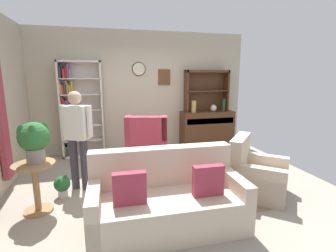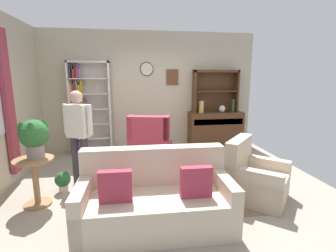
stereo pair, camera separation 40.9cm
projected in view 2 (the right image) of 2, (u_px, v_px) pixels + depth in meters
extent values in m
cube|color=#9E9384|center=(164.00, 184.00, 4.18)|extent=(5.40, 4.60, 0.02)
cube|color=#BCB299|center=(152.00, 92.00, 5.97)|extent=(5.00, 0.06, 2.80)
cylinder|color=beige|center=(147.00, 69.00, 5.80)|extent=(0.28, 0.03, 0.28)
torus|color=#382314|center=(147.00, 69.00, 5.80)|extent=(0.31, 0.02, 0.31)
cube|color=brown|center=(172.00, 77.00, 5.92)|extent=(0.28, 0.03, 0.36)
cube|color=#9E3847|center=(8.00, 104.00, 3.95)|extent=(0.08, 0.24, 2.30)
cube|color=#846651|center=(179.00, 191.00, 3.92)|extent=(2.46, 1.74, 0.01)
cube|color=silver|center=(71.00, 109.00, 5.57)|extent=(0.04, 0.30, 2.10)
cube|color=silver|center=(110.00, 108.00, 5.69)|extent=(0.04, 0.30, 2.10)
cube|color=silver|center=(88.00, 62.00, 5.43)|extent=(0.90, 0.30, 0.04)
cube|color=silver|center=(94.00, 152.00, 5.83)|extent=(0.90, 0.30, 0.04)
cube|color=silver|center=(92.00, 108.00, 5.77)|extent=(0.90, 0.01, 2.10)
cube|color=silver|center=(93.00, 138.00, 5.76)|extent=(0.86, 0.30, 0.02)
cube|color=#337247|center=(75.00, 148.00, 5.73)|extent=(0.03, 0.24, 0.21)
cube|color=#B22D33|center=(77.00, 148.00, 5.73)|extent=(0.03, 0.16, 0.20)
cube|color=#337247|center=(78.00, 146.00, 5.73)|extent=(0.04, 0.15, 0.27)
cube|color=#723F7F|center=(81.00, 146.00, 5.74)|extent=(0.04, 0.19, 0.27)
cube|color=silver|center=(92.00, 123.00, 5.70)|extent=(0.86, 0.30, 0.02)
cube|color=gold|center=(74.00, 132.00, 5.66)|extent=(0.04, 0.23, 0.26)
cube|color=#337247|center=(77.00, 132.00, 5.66)|extent=(0.04, 0.24, 0.28)
cube|color=#284C8C|center=(79.00, 132.00, 5.67)|extent=(0.04, 0.11, 0.26)
cube|color=gray|center=(80.00, 134.00, 5.68)|extent=(0.02, 0.19, 0.20)
cube|color=silver|center=(91.00, 109.00, 5.63)|extent=(0.86, 0.30, 0.02)
cube|color=#3F3833|center=(73.00, 118.00, 5.59)|extent=(0.04, 0.15, 0.24)
cube|color=#284C8C|center=(75.00, 119.00, 5.60)|extent=(0.02, 0.17, 0.22)
cube|color=gold|center=(77.00, 118.00, 5.60)|extent=(0.03, 0.13, 0.24)
cube|color=#CC7233|center=(79.00, 117.00, 5.61)|extent=(0.04, 0.13, 0.28)
cube|color=#CC7233|center=(81.00, 119.00, 5.62)|extent=(0.03, 0.11, 0.19)
cube|color=silver|center=(90.00, 94.00, 5.56)|extent=(0.86, 0.30, 0.02)
cube|color=#B22D33|center=(72.00, 102.00, 5.52)|extent=(0.04, 0.11, 0.29)
cube|color=#B22D33|center=(74.00, 103.00, 5.53)|extent=(0.02, 0.23, 0.24)
cube|color=gray|center=(76.00, 104.00, 5.54)|extent=(0.03, 0.13, 0.19)
cube|color=#723F7F|center=(77.00, 104.00, 5.55)|extent=(0.03, 0.20, 0.21)
cube|color=#723F7F|center=(79.00, 103.00, 5.55)|extent=(0.04, 0.12, 0.24)
cube|color=gray|center=(81.00, 103.00, 5.55)|extent=(0.04, 0.21, 0.25)
cube|color=gold|center=(83.00, 104.00, 5.56)|extent=(0.03, 0.12, 0.21)
cube|color=#723F7F|center=(85.00, 104.00, 5.57)|extent=(0.03, 0.14, 0.21)
cube|color=silver|center=(89.00, 79.00, 5.50)|extent=(0.86, 0.30, 0.02)
cube|color=#CC7233|center=(71.00, 88.00, 5.46)|extent=(0.04, 0.14, 0.23)
cube|color=#B22D33|center=(73.00, 89.00, 5.47)|extent=(0.03, 0.15, 0.20)
cube|color=#284C8C|center=(75.00, 88.00, 5.47)|extent=(0.03, 0.14, 0.26)
cube|color=gold|center=(76.00, 87.00, 5.47)|extent=(0.02, 0.12, 0.28)
cube|color=#CC7233|center=(78.00, 89.00, 5.48)|extent=(0.03, 0.20, 0.22)
cube|color=gold|center=(80.00, 89.00, 5.49)|extent=(0.03, 0.21, 0.19)
cube|color=gold|center=(81.00, 87.00, 5.49)|extent=(0.04, 0.12, 0.28)
cube|color=#284C8C|center=(70.00, 73.00, 5.39)|extent=(0.02, 0.14, 0.21)
cube|color=#3F3833|center=(71.00, 72.00, 5.39)|extent=(0.02, 0.21, 0.25)
cube|color=#3F3833|center=(72.00, 72.00, 5.40)|extent=(0.02, 0.13, 0.27)
cube|color=#B22D33|center=(74.00, 74.00, 5.41)|extent=(0.04, 0.24, 0.19)
cube|color=#B22D33|center=(76.00, 73.00, 5.41)|extent=(0.04, 0.16, 0.22)
cube|color=#723F7F|center=(78.00, 71.00, 5.41)|extent=(0.03, 0.22, 0.30)
cube|color=gray|center=(80.00, 74.00, 5.43)|extent=(0.03, 0.10, 0.19)
cube|color=#4C2D19|center=(215.00, 128.00, 6.11)|extent=(1.30, 0.45, 0.82)
cube|color=#4C2D19|center=(193.00, 150.00, 5.94)|extent=(0.06, 0.06, 0.10)
cube|color=#4C2D19|center=(240.00, 147.00, 6.12)|extent=(0.06, 0.06, 0.10)
cube|color=#4C2D19|center=(189.00, 146.00, 6.28)|extent=(0.06, 0.06, 0.10)
cube|color=#4C2D19|center=(234.00, 144.00, 6.46)|extent=(0.06, 0.06, 0.10)
cube|color=#3D2414|center=(219.00, 122.00, 5.86)|extent=(1.20, 0.01, 0.14)
cube|color=#4C2D19|center=(194.00, 91.00, 5.93)|extent=(0.04, 0.26, 1.00)
cube|color=#4C2D19|center=(236.00, 91.00, 6.09)|extent=(0.04, 0.26, 1.00)
cube|color=#4C2D19|center=(216.00, 71.00, 5.92)|extent=(1.10, 0.26, 0.06)
cube|color=#4C2D19|center=(216.00, 91.00, 6.01)|extent=(1.06, 0.26, 0.02)
cube|color=#4C2D19|center=(214.00, 91.00, 6.13)|extent=(1.10, 0.01, 1.00)
cylinder|color=tan|center=(201.00, 107.00, 5.87)|extent=(0.11, 0.11, 0.28)
ellipsoid|color=beige|center=(222.00, 109.00, 5.97)|extent=(0.15, 0.15, 0.17)
cylinder|color=#194223|center=(233.00, 106.00, 5.97)|extent=(0.07, 0.07, 0.32)
cube|color=beige|center=(156.00, 210.00, 2.96)|extent=(1.82, 0.89, 0.42)
cube|color=beige|center=(154.00, 165.00, 3.19)|extent=(1.80, 0.24, 0.48)
cube|color=beige|center=(83.00, 208.00, 2.83)|extent=(0.16, 0.85, 0.60)
cube|color=beige|center=(223.00, 199.00, 3.05)|extent=(0.16, 0.85, 0.60)
cube|color=#A33347|center=(115.00, 186.00, 2.71)|extent=(0.36, 0.11, 0.36)
cube|color=#A33347|center=(196.00, 182.00, 2.82)|extent=(0.36, 0.11, 0.36)
cube|color=white|center=(153.00, 147.00, 3.14)|extent=(0.36, 0.19, 0.00)
cube|color=beige|center=(257.00, 186.00, 3.64)|extent=(1.08, 1.08, 0.40)
cube|color=beige|center=(239.00, 154.00, 3.71)|extent=(0.63, 0.68, 0.48)
cube|color=beige|center=(252.00, 189.00, 3.37)|extent=(0.68, 0.62, 0.55)
cube|color=beige|center=(262.00, 174.00, 3.87)|extent=(0.68, 0.62, 0.55)
cube|color=#A33347|center=(151.00, 155.00, 5.04)|extent=(0.95, 0.97, 0.42)
cube|color=#A33347|center=(148.00, 133.00, 4.65)|extent=(0.81, 0.38, 0.63)
cube|color=#A33347|center=(167.00, 128.00, 4.64)|extent=(0.17, 0.30, 0.44)
cube|color=#A33347|center=(131.00, 127.00, 4.70)|extent=(0.17, 0.30, 0.44)
cylinder|color=#997047|center=(33.00, 160.00, 3.37)|extent=(0.52, 0.52, 0.03)
cylinder|color=#997047|center=(36.00, 183.00, 3.44)|extent=(0.08, 0.08, 0.65)
cylinder|color=#997047|center=(38.00, 204.00, 3.50)|extent=(0.36, 0.36, 0.03)
cylinder|color=gray|center=(36.00, 151.00, 3.40)|extent=(0.23, 0.23, 0.18)
sphere|color=#2D6B33|center=(34.00, 134.00, 3.35)|extent=(0.38, 0.38, 0.38)
ellipsoid|color=#2D6B33|center=(45.00, 129.00, 3.41)|extent=(0.11, 0.07, 0.27)
ellipsoid|color=#2D6B33|center=(22.00, 132.00, 3.26)|extent=(0.11, 0.07, 0.27)
ellipsoid|color=#2D6B33|center=(31.00, 133.00, 3.22)|extent=(0.11, 0.07, 0.27)
cylinder|color=beige|center=(63.00, 188.00, 3.88)|extent=(0.14, 0.14, 0.11)
sphere|color=#235B2D|center=(63.00, 179.00, 3.85)|extent=(0.23, 0.23, 0.23)
ellipsoid|color=#235B2D|center=(66.00, 176.00, 3.92)|extent=(0.07, 0.04, 0.17)
ellipsoid|color=#235B2D|center=(60.00, 180.00, 3.77)|extent=(0.07, 0.04, 0.17)
cylinder|color=#38333D|center=(76.00, 161.00, 4.10)|extent=(0.16, 0.16, 0.82)
cylinder|color=#38333D|center=(85.00, 162.00, 4.05)|extent=(0.16, 0.16, 0.82)
cube|color=silver|center=(78.00, 121.00, 3.94)|extent=(0.39, 0.33, 0.52)
sphere|color=tan|center=(76.00, 97.00, 3.86)|extent=(0.27, 0.27, 0.20)
cylinder|color=silver|center=(66.00, 119.00, 4.00)|extent=(0.11, 0.11, 0.48)
cylinder|color=silver|center=(90.00, 120.00, 3.87)|extent=(0.11, 0.11, 0.48)
cube|color=#4C2D19|center=(156.00, 168.00, 3.80)|extent=(0.80, 0.50, 0.03)
cube|color=#4C2D19|center=(133.00, 188.00, 3.57)|extent=(0.05, 0.05, 0.39)
cube|color=#4C2D19|center=(183.00, 185.00, 3.68)|extent=(0.05, 0.05, 0.39)
cube|color=#4C2D19|center=(132.00, 176.00, 4.00)|extent=(0.05, 0.05, 0.39)
cube|color=#4C2D19|center=(177.00, 174.00, 4.11)|extent=(0.05, 0.05, 0.39)
cube|color=#723F7F|center=(159.00, 165.00, 3.85)|extent=(0.20, 0.16, 0.02)
cube|color=gray|center=(159.00, 163.00, 3.84)|extent=(0.17, 0.11, 0.02)
cube|color=#CC7233|center=(159.00, 162.00, 3.85)|extent=(0.20, 0.15, 0.03)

